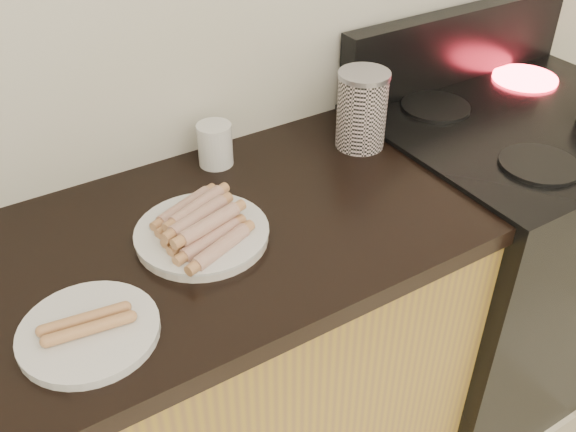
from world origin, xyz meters
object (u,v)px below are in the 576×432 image
main_plate (202,236)px  stove (497,255)px  side_plate (89,332)px  canister (362,110)px  mug (215,145)px

main_plate → stove: bearing=-0.4°
side_plate → canister: bearing=19.4°
stove → canister: size_ratio=4.90×
stove → mug: (-0.77, 0.24, 0.49)m
stove → canister: bearing=162.6°
mug → side_plate: bearing=-138.5°
canister → mug: 0.35m
stove → mug: mug is taller
side_plate → canister: canister is taller
mug → stove: bearing=-17.6°
mug → canister: bearing=-17.8°
side_plate → mug: size_ratio=2.32×
main_plate → mug: size_ratio=2.60×
stove → main_plate: 1.03m
side_plate → mug: bearing=41.5°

